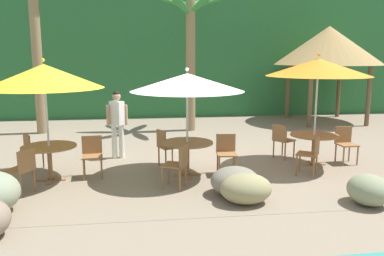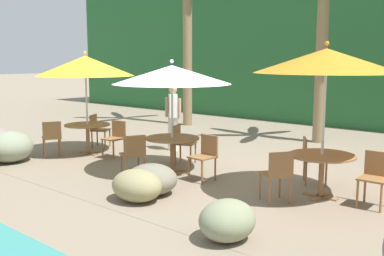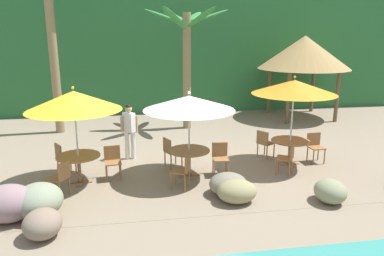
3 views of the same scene
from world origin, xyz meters
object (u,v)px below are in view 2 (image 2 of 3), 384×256
Objects in this scene: chair_orange_left at (278,173)px; waiter_in_white at (173,112)px; chair_white_inland at (182,141)px; chair_yellow_inland at (97,128)px; chair_orange_inland at (310,157)px; chair_yellow_left at (52,136)px; chair_orange_seaward at (376,175)px; chair_yellow_seaward at (116,136)px; palm_tree_second at (323,24)px; umbrella_orange at (326,61)px; chair_white_left at (134,153)px; umbrella_white at (172,75)px; dining_table_white at (172,143)px; umbrella_yellow at (85,66)px; dining_table_yellow at (88,129)px; dining_table_orange at (322,162)px; chair_white_seaward at (205,154)px.

waiter_in_white is (-4.20, 2.03, 0.47)m from chair_orange_left.
chair_white_inland and chair_orange_left have the same top height.
chair_yellow_inland is 1.00× the size of chair_orange_inland.
chair_yellow_left is at bearing -82.37° from chair_yellow_inland.
waiter_in_white is (-5.43, 1.14, 0.47)m from chair_orange_seaward.
palm_tree_second reaches higher than chair_yellow_seaward.
chair_white_inland is 3.89m from umbrella_orange.
chair_orange_seaward is (5.89, 0.35, 0.00)m from chair_yellow_seaward.
umbrella_orange is at bearing -5.34° from chair_white_inland.
chair_white_left is at bearing -161.88° from chair_orange_seaward.
waiter_in_white reaches higher than chair_orange_inland.
chair_orange_inland is (2.50, 1.09, -1.49)m from umbrella_white.
dining_table_white is 1.26× the size of chair_white_left.
chair_orange_left is at bearing -144.51° from chair_orange_seaward.
umbrella_orange is at bearing -15.43° from waiter_in_white.
chair_yellow_left is (-0.31, -0.80, -1.64)m from umbrella_yellow.
chair_orange_seaward is (6.72, 0.54, -0.10)m from dining_table_yellow.
umbrella_yellow is 6.94m from chair_orange_seaward.
chair_white_inland is at bearing 119.44° from dining_table_white.
dining_table_white is at bearing 71.77° from chair_white_left.
waiter_in_white is at bearing 52.53° from dining_table_yellow.
chair_yellow_inland is 0.79× the size of dining_table_orange.
chair_yellow_seaward is at bearing 149.99° from chair_white_left.
umbrella_yellow reaches higher than chair_orange_inland.
umbrella_yellow is at bearing 179.83° from umbrella_white.
umbrella_white is at bearing -178.92° from chair_white_seaward.
umbrella_white is at bearing 14.01° from chair_yellow_left.
umbrella_white is at bearing 90.00° from dining_table_white.
chair_white_left is 3.36m from chair_orange_inland.
chair_yellow_left is 6.31m from dining_table_orange.
chair_orange_left is 4.68m from waiter_in_white.
chair_yellow_inland is 2.11m from waiter_in_white.
chair_white_inland is at bearing 0.97° from chair_yellow_inland.
chair_white_seaward reaches higher than dining_table_yellow.
chair_yellow_left is 1.00× the size of chair_white_inland.
chair_white_left is 1.00× the size of chair_orange_seaward.
waiter_in_white is at bearing 164.57° from umbrella_orange.
waiter_in_white is (1.80, 0.99, 0.47)m from chair_yellow_inland.
dining_table_yellow is 2.71m from chair_white_left.
dining_table_yellow is 3.17m from umbrella_white.
dining_table_yellow is 6.84m from palm_tree_second.
chair_orange_left is at bearing 9.26° from chair_white_left.
chair_white_inland is (2.43, 0.74, -1.64)m from umbrella_yellow.
chair_yellow_inland and chair_orange_left have the same top height.
chair_yellow_left is 1.00× the size of chair_orange_inland.
dining_table_white is 0.42× the size of umbrella_orange.
umbrella_white is 2.73× the size of chair_white_seaward.
dining_table_yellow is 1.26× the size of chair_orange_inland.
palm_tree_second is at bearing 55.60° from dining_table_yellow.
chair_yellow_seaward is at bearing 174.45° from umbrella_white.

